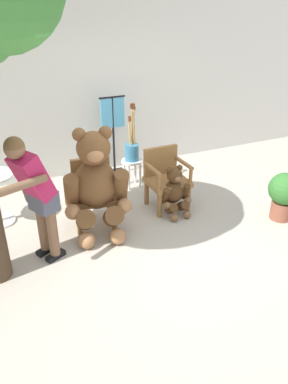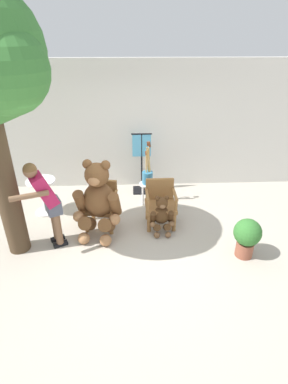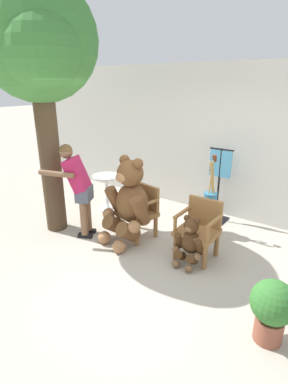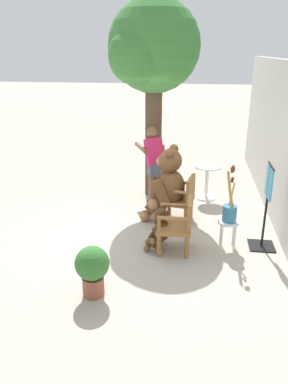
{
  "view_description": "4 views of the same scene",
  "coord_description": "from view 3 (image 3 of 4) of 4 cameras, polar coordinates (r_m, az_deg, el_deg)",
  "views": [
    {
      "loc": [
        -1.74,
        -3.66,
        2.72
      ],
      "look_at": [
        -0.05,
        0.09,
        0.61
      ],
      "focal_mm": 35.0,
      "sensor_mm": 36.0,
      "label": 1
    },
    {
      "loc": [
        0.04,
        -4.12,
        3.26
      ],
      "look_at": [
        0.22,
        0.19,
        0.94
      ],
      "focal_mm": 28.0,
      "sensor_mm": 36.0,
      "label": 2
    },
    {
      "loc": [
        2.23,
        -2.96,
        2.44
      ],
      "look_at": [
        -0.22,
        0.35,
        0.94
      ],
      "focal_mm": 28.0,
      "sensor_mm": 36.0,
      "label": 3
    },
    {
      "loc": [
        5.77,
        0.85,
        2.97
      ],
      "look_at": [
        -0.15,
        0.04,
        0.68
      ],
      "focal_mm": 35.0,
      "sensor_mm": 36.0,
      "label": 4
    }
  ],
  "objects": [
    {
      "name": "potted_plant",
      "position": [
        3.34,
        23.25,
        -19.55
      ],
      "size": [
        0.44,
        0.44,
        0.68
      ],
      "color": "brown",
      "rests_on": "ground"
    },
    {
      "name": "round_side_table",
      "position": [
        6.05,
        -7.08,
        0.68
      ],
      "size": [
        0.56,
        0.56,
        0.72
      ],
      "color": "white",
      "rests_on": "ground"
    },
    {
      "name": "back_wall",
      "position": [
        5.89,
        13.88,
        9.33
      ],
      "size": [
        10.0,
        0.16,
        2.8
      ],
      "primitive_type": "cube",
      "color": "beige",
      "rests_on": "ground"
    },
    {
      "name": "wooden_chair_left",
      "position": [
        4.97,
        -0.82,
        -3.4
      ],
      "size": [
        0.65,
        0.61,
        0.86
      ],
      "color": "olive",
      "rests_on": "ground"
    },
    {
      "name": "wooden_chair_right",
      "position": [
        4.46,
        10.47,
        -6.65
      ],
      "size": [
        0.57,
        0.53,
        0.86
      ],
      "color": "olive",
      "rests_on": "ground"
    },
    {
      "name": "clothing_display_stand",
      "position": [
        5.61,
        14.04,
        1.59
      ],
      "size": [
        0.44,
        0.4,
        1.36
      ],
      "color": "black",
      "rests_on": "ground"
    },
    {
      "name": "teddy_bear_small",
      "position": [
        4.28,
        8.69,
        -9.32
      ],
      "size": [
        0.44,
        0.41,
        0.73
      ],
      "color": "#4C3019",
      "rests_on": "ground"
    },
    {
      "name": "person_visitor",
      "position": [
        4.93,
        -12.49,
        1.6
      ],
      "size": [
        0.66,
        0.69,
        1.55
      ],
      "color": "black",
      "rests_on": "ground"
    },
    {
      "name": "brush_bucket",
      "position": [
        5.11,
        12.55,
        -0.93
      ],
      "size": [
        0.22,
        0.22,
        0.91
      ],
      "color": "teal",
      "rests_on": "white_stool"
    },
    {
      "name": "ground_plane",
      "position": [
        4.43,
        -0.44,
        -13.31
      ],
      "size": [
        60.0,
        60.0,
        0.0
      ],
      "primitive_type": "plane",
      "color": "#B2A899"
    },
    {
      "name": "white_stool",
      "position": [
        5.22,
        12.3,
        -3.95
      ],
      "size": [
        0.34,
        0.34,
        0.46
      ],
      "color": "white",
      "rests_on": "ground"
    },
    {
      "name": "teddy_bear_large",
      "position": [
        4.71,
        -2.96,
        -1.83
      ],
      "size": [
        0.86,
        0.86,
        1.4
      ],
      "color": "brown",
      "rests_on": "ground"
    },
    {
      "name": "patio_tree",
      "position": [
        5.01,
        -19.46,
        24.6
      ],
      "size": [
        1.87,
        1.78,
        3.92
      ],
      "color": "#473523",
      "rests_on": "ground"
    }
  ]
}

